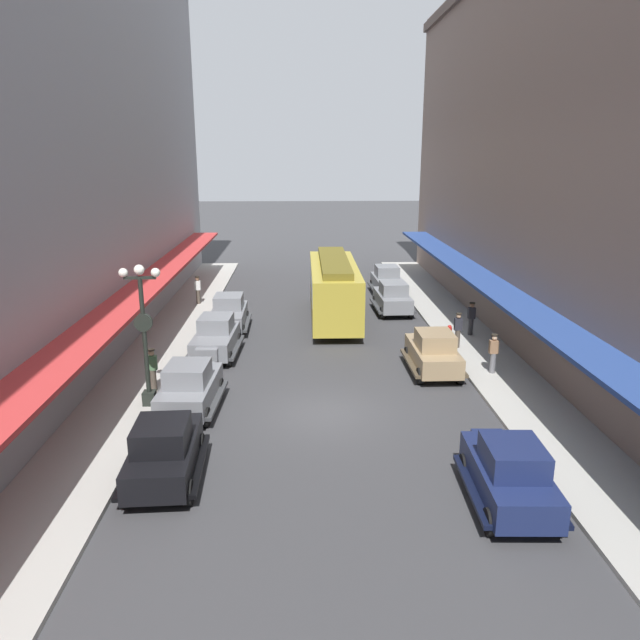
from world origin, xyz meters
name	(u,v)px	position (x,y,z in m)	size (l,w,h in m)	color
ground_plane	(326,413)	(0.00, 0.00, 0.00)	(200.00, 200.00, 0.00)	#38383A
sidewalk_left	(114,414)	(-7.50, 0.00, 0.07)	(3.00, 60.00, 0.15)	#A8A59E
sidewalk_right	(532,408)	(7.50, 0.00, 0.07)	(3.00, 60.00, 0.15)	#A8A59E
parked_car_0	(229,313)	(-4.63, 10.69, 0.94)	(2.16, 4.27, 1.84)	slate
parked_car_1	(164,449)	(-4.76, -4.38, 0.94)	(2.28, 4.31, 1.84)	black
parked_car_2	(190,386)	(-4.87, 0.41, 0.94)	(2.31, 4.32, 1.84)	slate
parked_car_3	(387,280)	(4.89, 18.83, 0.94)	(2.23, 4.29, 1.84)	slate
parked_car_4	(433,351)	(4.71, 4.01, 0.94)	(2.17, 4.27, 1.84)	#997F5B
parked_car_5	(393,297)	(4.50, 13.98, 0.94)	(2.25, 4.30, 1.84)	slate
parked_car_6	(509,472)	(4.54, -5.96, 0.94)	(2.29, 4.31, 1.84)	#19234C
parked_car_7	(216,336)	(-4.75, 6.48, 0.94)	(2.30, 4.32, 1.84)	slate
streetcar	(334,287)	(0.99, 12.51, 1.90)	(2.59, 9.62, 3.46)	gold
lamp_post_with_clock	(144,330)	(-6.40, 0.66, 2.99)	(1.42, 0.44, 5.16)	black
fire_hydrant	(449,333)	(6.35, 7.85, 0.56)	(0.24, 0.24, 0.82)	#B21E19
pedestrian_0	(471,318)	(7.70, 8.91, 1.01)	(0.36, 0.28, 1.67)	#2D2D33
pedestrian_1	(458,330)	(6.50, 6.91, 1.01)	(0.36, 0.28, 1.67)	#4C4238
pedestrian_2	(198,290)	(-7.07, 15.98, 1.01)	(0.36, 0.28, 1.67)	#4C4238
pedestrian_3	(493,353)	(7.10, 3.48, 1.01)	(0.36, 0.28, 1.67)	slate
pedestrian_4	(153,369)	(-6.56, 1.99, 1.01)	(0.36, 0.28, 1.67)	#4C4238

